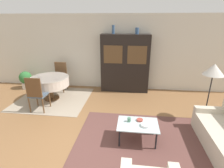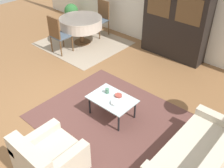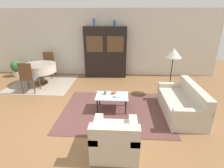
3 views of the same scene
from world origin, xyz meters
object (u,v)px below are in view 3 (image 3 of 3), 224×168
Objects in this scene: display_cabinet at (106,52)px; vase_short at (115,23)px; bowl at (118,96)px; couch at (182,103)px; vase_tall at (94,22)px; dining_chair_near at (28,76)px; coffee_table at (112,97)px; bowl_small at (114,93)px; dining_table at (39,68)px; floor_lamp at (173,54)px; dining_chair_far at (48,63)px; potted_plant at (17,68)px; armchair at (115,139)px; cup at (105,93)px.

vase_short is at bearing 0.14° from display_cabinet.
bowl is 3.41m from vase_short.
vase_tall is (-2.68, 2.98, 1.90)m from couch.
display_cabinet is 3.06m from bowl.
dining_chair_near is 4.92× the size of vase_short.
display_cabinet is 7.07× the size of vase_tall.
couch reaches higher than coffee_table.
vase_short reaches higher than display_cabinet.
bowl_small is at bearing -80.23° from display_cabinet.
display_cabinet reaches higher than dining_table.
bowl_small is (0.48, -2.76, -0.58)m from display_cabinet.
dining_chair_far is at bearing 161.82° from floor_lamp.
bowl is at bearing 137.45° from dining_chair_far.
potted_plant is at bearing -176.26° from display_cabinet.
vase_short is at bearing 92.13° from bowl_small.
dining_table is 2.71m from vase_tall.
display_cabinet is 1.24m from vase_tall.
bowl_small is at bearing 93.46° from armchair.
vase_tall reaches higher than dining_chair_far.
vase_short is (2.73, 1.91, 1.56)m from dining_chair_near.
couch is 1.45× the size of dining_table.
display_cabinet is (-0.43, 2.89, 0.64)m from coffee_table.
armchair is at bearing -49.22° from dining_table.
bowl is 0.29× the size of potted_plant.
vase_short reaches higher than bowl_small.
dining_chair_near is at bearing 160.56° from coffee_table.
dining_chair_near reaches higher than couch.
armchair is at bearing -121.20° from floor_lamp.
potted_plant is at bearing 147.67° from coffee_table.
bowl_small is 3.25m from vase_short.
couch is 1.60m from floor_lamp.
couch reaches higher than dining_table.
armchair reaches higher than cup.
dining_chair_far reaches higher than coffee_table.
vase_short is (-0.06, 2.89, 1.77)m from coffee_table.
vase_short reaches higher than potted_plant.
dining_chair_near is at bearing 163.22° from bowl_small.
coffee_table is 3.39m from vase_short.
dining_chair_near is (-2.36, -1.91, -0.44)m from display_cabinet.
dining_table is 0.80× the size of floor_lamp.
dining_table is 0.83m from dining_chair_near.
armchair reaches higher than potted_plant.
cup is at bearing 159.31° from coffee_table.
dining_chair_far is (-4.61, 2.73, 0.30)m from couch.
dining_chair_near is 2.76m from cup.
couch is 5.37m from dining_chair_far.
display_cabinet is at bearing 37.08° from couch.
coffee_table is at bearing -33.03° from dining_table.
couch reaches higher than bowl_small.
vase_short is (2.73, 1.08, 1.53)m from dining_table.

